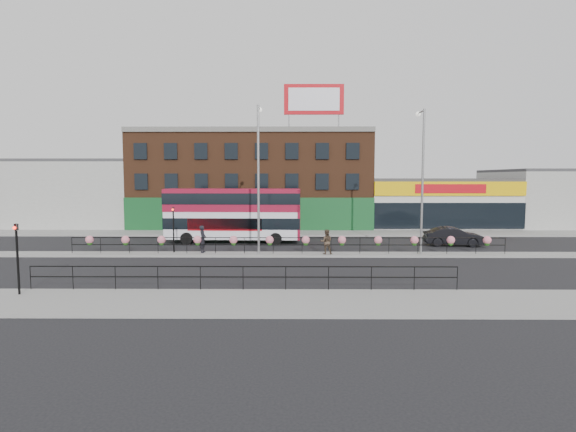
{
  "coord_description": "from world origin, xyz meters",
  "views": [
    {
      "loc": [
        0.27,
        -30.74,
        5.38
      ],
      "look_at": [
        0.0,
        3.0,
        2.5
      ],
      "focal_mm": 28.0,
      "sensor_mm": 36.0,
      "label": 1
    }
  ],
  "objects_px": {
    "pedestrian_a": "(203,239)",
    "pedestrian_b": "(326,242)",
    "lamp_column_west": "(259,166)",
    "car": "(453,236)",
    "double_decker_bus": "(234,210)",
    "lamp_column_east": "(422,168)"
  },
  "relations": [
    {
      "from": "double_decker_bus",
      "to": "pedestrian_b",
      "type": "bearing_deg",
      "value": -41.62
    },
    {
      "from": "car",
      "to": "pedestrian_b",
      "type": "height_order",
      "value": "pedestrian_b"
    },
    {
      "from": "car",
      "to": "lamp_column_east",
      "type": "height_order",
      "value": "lamp_column_east"
    },
    {
      "from": "pedestrian_b",
      "to": "pedestrian_a",
      "type": "bearing_deg",
      "value": -1.22
    },
    {
      "from": "pedestrian_a",
      "to": "lamp_column_west",
      "type": "relative_size",
      "value": 0.19
    },
    {
      "from": "pedestrian_b",
      "to": "lamp_column_west",
      "type": "height_order",
      "value": "lamp_column_west"
    },
    {
      "from": "pedestrian_a",
      "to": "lamp_column_west",
      "type": "xyz_separation_m",
      "value": [
        3.94,
        -0.06,
        5.09
      ]
    },
    {
      "from": "car",
      "to": "double_decker_bus",
      "type": "bearing_deg",
      "value": 90.76
    },
    {
      "from": "double_decker_bus",
      "to": "pedestrian_a",
      "type": "distance_m",
      "value": 6.23
    },
    {
      "from": "double_decker_bus",
      "to": "car",
      "type": "distance_m",
      "value": 17.79
    },
    {
      "from": "double_decker_bus",
      "to": "lamp_column_east",
      "type": "relative_size",
      "value": 1.13
    },
    {
      "from": "car",
      "to": "pedestrian_a",
      "type": "relative_size",
      "value": 2.44
    },
    {
      "from": "lamp_column_west",
      "to": "car",
      "type": "bearing_deg",
      "value": 16.14
    },
    {
      "from": "pedestrian_a",
      "to": "pedestrian_b",
      "type": "relative_size",
      "value": 1.12
    },
    {
      "from": "lamp_column_east",
      "to": "car",
      "type": "bearing_deg",
      "value": 47.83
    },
    {
      "from": "pedestrian_b",
      "to": "car",
      "type": "bearing_deg",
      "value": -152.74
    },
    {
      "from": "car",
      "to": "lamp_column_west",
      "type": "xyz_separation_m",
      "value": [
        -15.1,
        -4.37,
        5.45
      ]
    },
    {
      "from": "pedestrian_b",
      "to": "lamp_column_east",
      "type": "height_order",
      "value": "lamp_column_east"
    },
    {
      "from": "pedestrian_a",
      "to": "lamp_column_east",
      "type": "distance_m",
      "value": 15.95
    },
    {
      "from": "pedestrian_a",
      "to": "pedestrian_b",
      "type": "bearing_deg",
      "value": -90.16
    },
    {
      "from": "lamp_column_west",
      "to": "lamp_column_east",
      "type": "relative_size",
      "value": 1.03
    },
    {
      "from": "pedestrian_a",
      "to": "lamp_column_east",
      "type": "bearing_deg",
      "value": -86.42
    }
  ]
}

